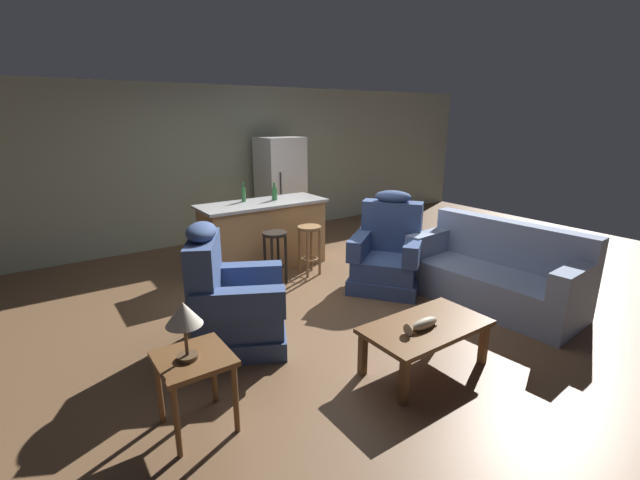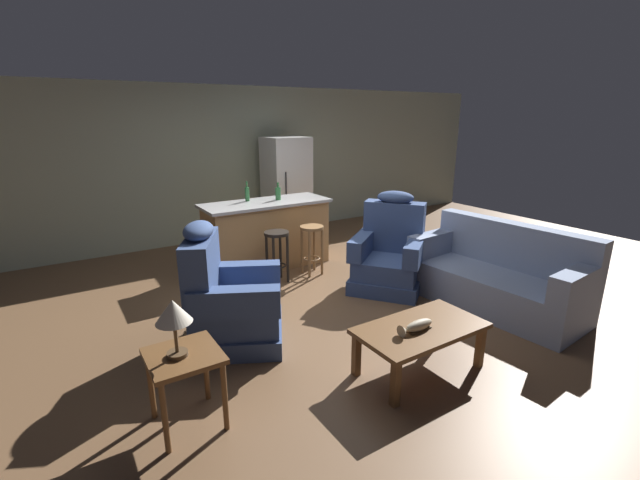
{
  "view_description": "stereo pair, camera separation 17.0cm",
  "coord_description": "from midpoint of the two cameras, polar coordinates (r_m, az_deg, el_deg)",
  "views": [
    {
      "loc": [
        -2.7,
        -3.93,
        2.12
      ],
      "look_at": [
        -0.03,
        -0.1,
        0.75
      ],
      "focal_mm": 24.0,
      "sensor_mm": 36.0,
      "label": 1
    },
    {
      "loc": [
        -2.56,
        -4.03,
        2.12
      ],
      "look_at": [
        -0.03,
        -0.1,
        0.75
      ],
      "focal_mm": 24.0,
      "sensor_mm": 36.0,
      "label": 2
    }
  ],
  "objects": [
    {
      "name": "table_lamp",
      "position": [
        2.96,
        -19.31,
        -9.61
      ],
      "size": [
        0.24,
        0.24,
        0.41
      ],
      "color": "#4C3823",
      "rests_on": "end_table"
    },
    {
      "name": "refrigerator",
      "position": [
        7.56,
        -5.92,
        6.83
      ],
      "size": [
        0.7,
        0.69,
        1.76
      ],
      "color": "white",
      "rests_on": "ground_plane"
    },
    {
      "name": "coffee_table",
      "position": [
        3.79,
        12.66,
        -11.69
      ],
      "size": [
        1.1,
        0.6,
        0.42
      ],
      "color": "brown",
      "rests_on": "ground_plane"
    },
    {
      "name": "bottle_short_amber",
      "position": [
        6.16,
        -6.89,
        6.18
      ],
      "size": [
        0.08,
        0.08,
        0.25
      ],
      "color": "#2D6B38",
      "rests_on": "kitchen_island"
    },
    {
      "name": "kitchen_island",
      "position": [
        6.16,
        -8.3,
        0.73
      ],
      "size": [
        1.8,
        0.7,
        0.95
      ],
      "color": "#AD7F4C",
      "rests_on": "ground_plane"
    },
    {
      "name": "back_wall",
      "position": [
        7.62,
        -14.69,
        9.65
      ],
      "size": [
        12.0,
        0.05,
        2.6
      ],
      "color": "#9EA88E",
      "rests_on": "ground_plane"
    },
    {
      "name": "bar_stool_left",
      "position": [
        5.55,
        -6.89,
        -1.03
      ],
      "size": [
        0.32,
        0.32,
        0.68
      ],
      "color": "black",
      "rests_on": "ground_plane"
    },
    {
      "name": "recliner_near_island",
      "position": [
        5.48,
        8.15,
        -1.86
      ],
      "size": [
        1.18,
        1.18,
        1.2
      ],
      "rotation": [
        0.0,
        0.0,
        3.78
      ],
      "color": "#384C7A",
      "rests_on": "ground_plane"
    },
    {
      "name": "ground_plane",
      "position": [
        5.22,
        -1.31,
        -7.62
      ],
      "size": [
        12.0,
        12.0,
        0.0
      ],
      "color": "brown"
    },
    {
      "name": "end_table",
      "position": [
        3.17,
        -17.93,
        -16.07
      ],
      "size": [
        0.48,
        0.48,
        0.56
      ],
      "color": "brown",
      "rests_on": "ground_plane"
    },
    {
      "name": "fish_figurine",
      "position": [
        3.66,
        12.13,
        -11.0
      ],
      "size": [
        0.34,
        0.1,
        0.1
      ],
      "color": "#4C3823",
      "rests_on": "coffee_table"
    },
    {
      "name": "couch",
      "position": [
        5.32,
        21.5,
        -4.38
      ],
      "size": [
        0.99,
        1.96,
        0.94
      ],
      "rotation": [
        0.0,
        0.0,
        3.22
      ],
      "color": "#8493B2",
      "rests_on": "ground_plane"
    },
    {
      "name": "bottle_tall_green",
      "position": [
        6.11,
        -10.96,
        6.03
      ],
      "size": [
        0.06,
        0.06,
        0.28
      ],
      "color": "#2D6B38",
      "rests_on": "kitchen_island"
    },
    {
      "name": "recliner_near_lamp",
      "position": [
        4.17,
        -12.96,
        -8.11
      ],
      "size": [
        1.13,
        1.13,
        1.2
      ],
      "rotation": [
        0.0,
        0.0,
        -0.48
      ],
      "color": "#384C7A",
      "rests_on": "ground_plane"
    },
    {
      "name": "bar_stool_right",
      "position": [
        5.81,
        -2.26,
        -0.14
      ],
      "size": [
        0.32,
        0.32,
        0.68
      ],
      "color": "olive",
      "rests_on": "ground_plane"
    }
  ]
}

